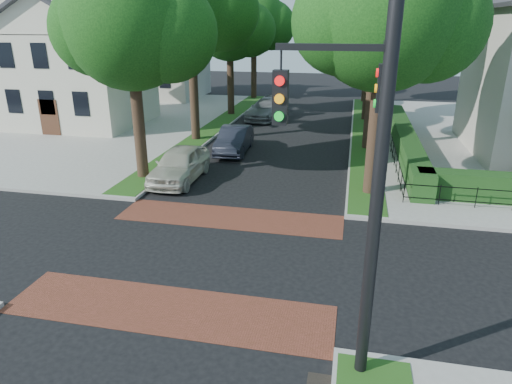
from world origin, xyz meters
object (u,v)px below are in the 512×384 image
parked_car_front (180,164)px  parked_car_middle (234,140)px  parked_car_rear (267,109)px  traffic_signal (368,170)px

parked_car_front → parked_car_middle: parked_car_front is taller
parked_car_rear → parked_car_middle: bearing=-81.7°
traffic_signal → parked_car_middle: (-7.19, 17.20, -3.94)m
parked_car_middle → parked_car_front: bearing=-105.9°
traffic_signal → parked_car_middle: bearing=112.7°
parked_car_front → traffic_signal: bearing=-54.0°
traffic_signal → parked_car_rear: bearing=104.6°
traffic_signal → parked_car_middle: size_ratio=1.72×
traffic_signal → parked_car_rear: size_ratio=1.45×
parked_car_middle → parked_car_rear: size_ratio=0.84×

